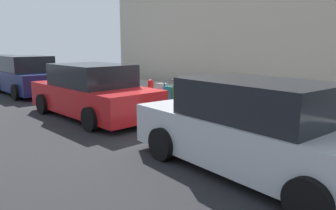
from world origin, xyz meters
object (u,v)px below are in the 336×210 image
Objects in this scene: suitcase_black_6 at (217,104)px; suitcase_teal_10 at (170,96)px; suitcase_maroon_0 at (315,122)px; parked_car_red_1 at (92,92)px; suitcase_navy_1 at (295,116)px; suitcase_olive_2 at (273,115)px; bollard_post at (136,88)px; suitcase_olive_9 at (180,97)px; suitcase_navy_8 at (191,99)px; suitcase_red_5 at (232,105)px; parked_car_silver_0 at (256,130)px; suitcase_silver_11 at (161,93)px; suitcase_teal_3 at (257,113)px; fire_hydrant at (151,90)px; suitcase_maroon_7 at (205,103)px; suitcase_silver_4 at (245,108)px; parked_car_navy_2 at (27,76)px.

suitcase_black_6 reaches higher than suitcase_teal_10.
parked_car_red_1 is (5.75, 2.52, 0.28)m from suitcase_maroon_0.
suitcase_teal_10 reaches higher than suitcase_navy_1.
bollard_post is (5.85, 0.10, 0.11)m from suitcase_olive_2.
bollard_post is 2.70m from parked_car_red_1.
suitcase_olive_9 reaches higher than bollard_post.
suitcase_navy_8 reaches higher than suitcase_olive_2.
suitcase_navy_8 is at bearing 4.07° from suitcase_red_5.
suitcase_navy_1 is at bearing -76.11° from parked_car_silver_0.
suitcase_silver_11 is at bearing -0.10° from suitcase_olive_2.
suitcase_teal_3 is 3.97m from suitcase_silver_11.
suitcase_black_6 is 1.16× the size of fire_hydrant.
fire_hydrant is at bearing -0.62° from suitcase_maroon_0.
suitcase_black_6 is 1.44× the size of suitcase_maroon_7.
bollard_post is at bearing 1.70° from suitcase_silver_4.
suitcase_silver_4 reaches higher than suitcase_maroon_7.
suitcase_red_5 reaches higher than suitcase_olive_2.
suitcase_navy_1 is 0.17× the size of parked_car_silver_0.
suitcase_black_6 is at bearing -2.21° from suitcase_teal_3.
parked_car_silver_0 is at bearing 128.83° from suitcase_silver_4.
suitcase_olive_2 is at bearing 176.82° from suitcase_silver_4.
suitcase_black_6 is at bearing -177.69° from bollard_post.
suitcase_red_5 is at bearing 0.34° from suitcase_navy_1.
fire_hydrant is 6.79m from parked_car_silver_0.
suitcase_maroon_0 is 0.15× the size of parked_car_red_1.
suitcase_teal_3 is at bearing 179.44° from fire_hydrant.
suitcase_red_5 is (1.89, 0.01, -0.01)m from suitcase_navy_1.
suitcase_teal_3 is 4.64m from fire_hydrant.
suitcase_teal_3 is 0.99× the size of suitcase_maroon_7.
suitcase_teal_10 is at bearing 1.74° from suitcase_red_5.
suitcase_navy_8 is at bearing -162.46° from parked_car_navy_2.
parked_car_navy_2 is (10.40, 2.54, 0.37)m from suitcase_teal_3.
suitcase_navy_1 reaches higher than suitcase_maroon_7.
suitcase_olive_2 is at bearing 178.08° from suitcase_black_6.
suitcase_olive_2 is 5.11m from fire_hydrant.
suitcase_olive_2 is at bearing -65.22° from parked_car_silver_0.
suitcase_navy_8 is at bearing 178.34° from suitcase_teal_10.
parked_car_red_1 is at bearing 84.27° from suitcase_silver_11.
suitcase_navy_1 reaches higher than suitcase_teal_3.
bollard_post is at bearing 3.62° from suitcase_maroon_7.
suitcase_navy_8 is 1.06m from suitcase_teal_10.
suitcase_maroon_7 is 0.13× the size of parked_car_silver_0.
suitcase_silver_4 is 4.94m from bollard_post.
suitcase_teal_10 is (2.07, 0.05, 0.01)m from suitcase_black_6.
suitcase_teal_10 is 0.47m from suitcase_silver_11.
suitcase_black_6 is 3.83m from parked_car_red_1.
parked_car_silver_0 is at bearing 148.34° from suitcase_navy_8.
parked_car_navy_2 is (9.96, 2.58, 0.30)m from suitcase_silver_4.
suitcase_navy_1 is (0.54, -0.12, 0.03)m from suitcase_maroon_0.
suitcase_olive_2 is at bearing 179.78° from suitcase_teal_10.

